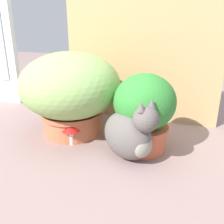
{
  "coord_description": "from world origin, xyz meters",
  "views": [
    {
      "loc": [
        0.45,
        -1.03,
        0.62
      ],
      "look_at": [
        0.09,
        0.07,
        0.18
      ],
      "focal_mm": 40.62,
      "sensor_mm": 36.0,
      "label": 1
    }
  ],
  "objects_px": {
    "grass_planter": "(71,90)",
    "cat": "(130,134)",
    "leafy_planter": "(144,111)",
    "mushroom_ornament_red": "(71,129)",
    "mushroom_ornament_pink": "(75,121)"
  },
  "relations": [
    {
      "from": "leafy_planter",
      "to": "mushroom_ornament_red",
      "type": "xyz_separation_m",
      "value": [
        -0.36,
        -0.07,
        -0.11
      ]
    },
    {
      "from": "leafy_planter",
      "to": "mushroom_ornament_pink",
      "type": "height_order",
      "value": "leafy_planter"
    },
    {
      "from": "cat",
      "to": "leafy_planter",
      "type": "bearing_deg",
      "value": 70.67
    },
    {
      "from": "cat",
      "to": "mushroom_ornament_red",
      "type": "height_order",
      "value": "cat"
    },
    {
      "from": "mushroom_ornament_red",
      "to": "cat",
      "type": "bearing_deg",
      "value": -7.93
    },
    {
      "from": "grass_planter",
      "to": "cat",
      "type": "xyz_separation_m",
      "value": [
        0.37,
        -0.17,
        -0.13
      ]
    },
    {
      "from": "mushroom_ornament_pink",
      "to": "mushroom_ornament_red",
      "type": "bearing_deg",
      "value": -89.86
    },
    {
      "from": "grass_planter",
      "to": "cat",
      "type": "height_order",
      "value": "grass_planter"
    },
    {
      "from": "grass_planter",
      "to": "mushroom_ornament_red",
      "type": "relative_size",
      "value": 4.51
    },
    {
      "from": "leafy_planter",
      "to": "mushroom_ornament_red",
      "type": "distance_m",
      "value": 0.38
    },
    {
      "from": "grass_planter",
      "to": "cat",
      "type": "distance_m",
      "value": 0.43
    },
    {
      "from": "grass_planter",
      "to": "mushroom_ornament_pink",
      "type": "distance_m",
      "value": 0.17
    },
    {
      "from": "leafy_planter",
      "to": "grass_planter",
      "type": "bearing_deg",
      "value": 171.58
    },
    {
      "from": "leafy_planter",
      "to": "cat",
      "type": "xyz_separation_m",
      "value": [
        -0.04,
        -0.11,
        -0.08
      ]
    },
    {
      "from": "grass_planter",
      "to": "leafy_planter",
      "type": "relative_size",
      "value": 1.42
    }
  ]
}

